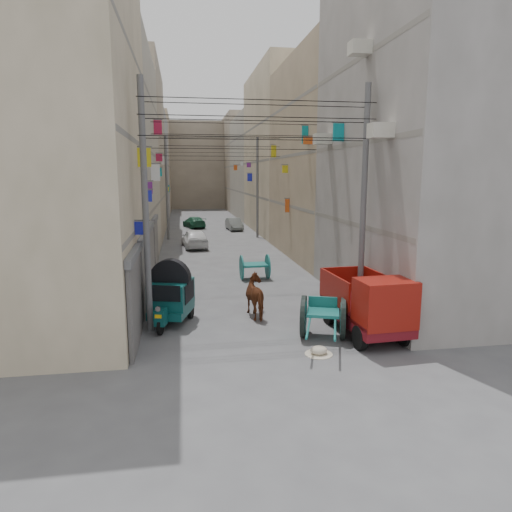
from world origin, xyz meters
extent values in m
plane|color=#4C4D4F|center=(0.00, 0.00, 0.00)|extent=(140.00, 140.00, 0.00)
cube|color=beige|center=(-8.00, 8.00, 6.50)|extent=(8.00, 10.00, 13.00)
cube|color=gray|center=(-4.12, 8.00, 3.20)|extent=(0.25, 9.80, 0.18)
cube|color=gray|center=(-4.12, 8.00, 6.20)|extent=(0.25, 9.80, 0.18)
cube|color=gray|center=(-4.12, 8.00, 9.20)|extent=(0.25, 9.80, 0.18)
cube|color=#A39B8C|center=(-8.00, 19.00, 6.00)|extent=(8.00, 12.00, 12.00)
cube|color=gray|center=(-4.12, 19.00, 3.20)|extent=(0.25, 11.76, 0.18)
cube|color=gray|center=(-4.12, 19.00, 6.20)|extent=(0.25, 11.76, 0.18)
cube|color=gray|center=(-4.12, 19.00, 9.20)|extent=(0.25, 11.76, 0.18)
cube|color=tan|center=(-8.00, 32.00, 7.00)|extent=(8.00, 14.00, 14.00)
cube|color=gray|center=(-4.12, 32.00, 3.20)|extent=(0.25, 13.72, 0.18)
cube|color=gray|center=(-4.12, 32.00, 6.20)|extent=(0.25, 13.72, 0.18)
cube|color=gray|center=(-4.12, 32.00, 9.20)|extent=(0.25, 13.72, 0.18)
cube|color=#9C9692|center=(-8.00, 46.00, 5.90)|extent=(8.00, 14.00, 11.80)
cube|color=gray|center=(-4.12, 46.00, 3.20)|extent=(0.25, 13.72, 0.18)
cube|color=gray|center=(-4.12, 46.00, 6.20)|extent=(0.25, 13.72, 0.18)
cube|color=gray|center=(-4.12, 46.00, 9.20)|extent=(0.25, 13.72, 0.18)
cube|color=tan|center=(-8.00, 59.00, 6.75)|extent=(8.00, 12.00, 13.50)
cube|color=gray|center=(-4.12, 59.00, 3.20)|extent=(0.25, 11.76, 0.18)
cube|color=gray|center=(-4.12, 59.00, 6.20)|extent=(0.25, 11.76, 0.18)
cube|color=gray|center=(-4.12, 59.00, 9.20)|extent=(0.25, 11.76, 0.18)
cube|color=#9C9692|center=(8.00, 8.00, 6.50)|extent=(8.00, 10.00, 13.00)
cube|color=gray|center=(4.12, 8.00, 3.20)|extent=(0.25, 9.80, 0.18)
cube|color=gray|center=(4.12, 8.00, 6.20)|extent=(0.25, 9.80, 0.18)
cube|color=gray|center=(4.12, 8.00, 9.20)|extent=(0.25, 9.80, 0.18)
cube|color=tan|center=(8.00, 19.00, 6.00)|extent=(8.00, 12.00, 12.00)
cube|color=gray|center=(4.12, 19.00, 3.20)|extent=(0.25, 11.76, 0.18)
cube|color=gray|center=(4.12, 19.00, 6.20)|extent=(0.25, 11.76, 0.18)
cube|color=gray|center=(4.12, 19.00, 9.20)|extent=(0.25, 11.76, 0.18)
cube|color=beige|center=(8.00, 32.00, 7.00)|extent=(8.00, 14.00, 14.00)
cube|color=gray|center=(4.12, 32.00, 3.20)|extent=(0.25, 13.72, 0.18)
cube|color=gray|center=(4.12, 32.00, 6.20)|extent=(0.25, 13.72, 0.18)
cube|color=gray|center=(4.12, 32.00, 9.20)|extent=(0.25, 13.72, 0.18)
cube|color=#A39B8C|center=(8.00, 46.00, 5.90)|extent=(8.00, 14.00, 11.80)
cube|color=gray|center=(4.12, 46.00, 3.20)|extent=(0.25, 13.72, 0.18)
cube|color=gray|center=(4.12, 46.00, 6.20)|extent=(0.25, 13.72, 0.18)
cube|color=gray|center=(4.12, 46.00, 9.20)|extent=(0.25, 13.72, 0.18)
cube|color=tan|center=(8.00, 59.00, 6.75)|extent=(8.00, 12.00, 13.50)
cube|color=gray|center=(4.12, 59.00, 3.20)|extent=(0.25, 11.76, 0.18)
cube|color=gray|center=(4.12, 59.00, 6.20)|extent=(0.25, 11.76, 0.18)
cube|color=gray|center=(4.12, 59.00, 9.20)|extent=(0.25, 11.76, 0.18)
cube|color=tan|center=(0.00, 66.00, 6.50)|extent=(22.00, 10.00, 13.00)
cube|color=#48484D|center=(-3.92, 4.80, 1.30)|extent=(0.12, 3.00, 2.60)
cube|color=#58595B|center=(-3.90, 4.80, 2.75)|extent=(0.18, 3.20, 0.25)
cube|color=#48484D|center=(-3.92, 8.50, 1.30)|extent=(0.12, 3.00, 2.60)
cube|color=#58595B|center=(-3.90, 8.50, 2.75)|extent=(0.18, 3.20, 0.25)
cube|color=#48484D|center=(-3.92, 12.20, 1.30)|extent=(0.12, 3.00, 2.60)
cube|color=#58595B|center=(-3.90, 12.20, 2.75)|extent=(0.18, 3.20, 0.25)
cube|color=#48484D|center=(-3.92, 16.00, 1.30)|extent=(0.12, 3.00, 2.60)
cube|color=#58595B|center=(-3.90, 16.00, 2.75)|extent=(0.18, 3.20, 0.25)
cube|color=#722484|center=(3.81, 34.28, 5.98)|extent=(0.38, 0.08, 0.41)
cube|color=#0D8B94|center=(-3.86, 41.61, 3.62)|extent=(0.27, 0.08, 0.71)
cube|color=#1B21BE|center=(-3.78, 6.43, 3.35)|extent=(0.44, 0.08, 0.42)
cube|color=white|center=(-3.77, 15.80, 5.17)|extent=(0.45, 0.08, 0.84)
cube|color=#D85619|center=(3.79, 44.88, 5.91)|extent=(0.41, 0.08, 0.59)
cube|color=#1B21BE|center=(-3.81, 9.76, 4.24)|extent=(0.38, 0.08, 0.44)
cube|color=#1B21BE|center=(3.78, 33.54, 4.85)|extent=(0.43, 0.08, 0.72)
cube|color=white|center=(3.86, 39.62, 6.25)|extent=(0.28, 0.08, 0.44)
cube|color=#AF173D|center=(-3.76, 20.00, 7.85)|extent=(0.48, 0.08, 0.84)
cube|color=gold|center=(-3.85, 38.07, 3.67)|extent=(0.31, 0.08, 0.44)
cube|color=gold|center=(3.82, 19.02, 5.41)|extent=(0.35, 0.08, 0.45)
cube|color=gold|center=(3.83, 22.65, 6.65)|extent=(0.34, 0.08, 0.79)
cube|color=#722484|center=(-3.86, 12.02, 4.50)|extent=(0.28, 0.08, 0.52)
cube|color=white|center=(-3.86, 29.62, 6.26)|extent=(0.28, 0.08, 0.74)
cube|color=#D85619|center=(3.87, 18.51, 3.22)|extent=(0.26, 0.08, 0.80)
cube|color=#0D8B94|center=(3.83, 9.37, 6.69)|extent=(0.34, 0.08, 0.55)
cube|color=gold|center=(-3.76, 8.55, 5.67)|extent=(0.47, 0.08, 0.67)
cube|color=#AF173D|center=(-3.80, 21.15, 6.14)|extent=(0.40, 0.08, 0.47)
cube|color=#0D8B94|center=(-3.84, 21.66, 5.24)|extent=(0.32, 0.08, 0.55)
cube|color=#D85619|center=(3.76, 13.74, 6.73)|extent=(0.47, 0.08, 0.35)
cube|color=#0D8B94|center=(3.84, 14.58, 7.07)|extent=(0.32, 0.08, 0.89)
cube|color=#0D8B94|center=(3.78, 9.29, 6.73)|extent=(0.44, 0.08, 0.69)
cube|color=#D85619|center=(-4.06, 6.00, 3.00)|extent=(0.10, 3.20, 0.80)
cube|color=white|center=(-4.06, 15.00, 3.00)|extent=(0.10, 3.20, 0.80)
cube|color=#167D38|center=(-4.06, 27.00, 3.00)|extent=(0.10, 3.20, 0.80)
cube|color=#0D8B94|center=(-4.06, 39.00, 3.00)|extent=(0.10, 3.20, 0.80)
cube|color=white|center=(4.06, 6.00, 3.00)|extent=(0.10, 3.20, 0.80)
cube|color=gold|center=(4.06, 15.00, 3.00)|extent=(0.10, 3.20, 0.80)
cube|color=#1B21BE|center=(4.06, 27.00, 3.00)|extent=(0.10, 3.20, 0.80)
cube|color=#167D38|center=(4.06, 39.00, 3.00)|extent=(0.10, 3.20, 0.80)
cube|color=beige|center=(3.65, 5.00, 6.40)|extent=(0.70, 0.55, 0.45)
cube|color=beige|center=(3.65, 11.00, 6.60)|extent=(0.70, 0.55, 0.45)
cube|color=beige|center=(3.65, 7.00, 9.30)|extent=(0.70, 0.55, 0.45)
cylinder|color=#58595B|center=(-3.60, 6.00, 4.00)|extent=(0.20, 0.20, 8.00)
cylinder|color=#58595B|center=(3.60, 6.00, 4.00)|extent=(0.20, 0.20, 8.00)
cylinder|color=#58595B|center=(-3.60, 28.00, 4.00)|extent=(0.20, 0.20, 8.00)
cylinder|color=#58595B|center=(3.60, 28.00, 4.00)|extent=(0.20, 0.20, 8.00)
cylinder|color=black|center=(0.00, 5.50, 6.20)|extent=(7.40, 0.02, 0.02)
cylinder|color=black|center=(0.00, 5.50, 6.80)|extent=(7.40, 0.02, 0.02)
cylinder|color=black|center=(0.00, 5.50, 7.30)|extent=(7.40, 0.02, 0.02)
cylinder|color=black|center=(0.00, 6.50, 6.20)|extent=(7.40, 0.02, 0.02)
cylinder|color=black|center=(0.00, 6.50, 6.80)|extent=(7.40, 0.02, 0.02)
cylinder|color=black|center=(0.00, 6.50, 7.30)|extent=(7.40, 0.02, 0.02)
cylinder|color=black|center=(0.00, 12.00, 6.20)|extent=(7.40, 0.02, 0.02)
cylinder|color=black|center=(0.00, 12.00, 6.80)|extent=(7.40, 0.02, 0.02)
cylinder|color=black|center=(0.00, 12.00, 7.30)|extent=(7.40, 0.02, 0.02)
cylinder|color=black|center=(0.00, 20.00, 6.20)|extent=(7.40, 0.02, 0.02)
cylinder|color=black|center=(0.00, 20.00, 6.80)|extent=(7.40, 0.02, 0.02)
cylinder|color=black|center=(0.00, 20.00, 7.30)|extent=(7.40, 0.02, 0.02)
cylinder|color=black|center=(0.00, 28.00, 6.20)|extent=(7.40, 0.02, 0.02)
cylinder|color=black|center=(0.00, 28.00, 6.80)|extent=(7.40, 0.02, 0.02)
cylinder|color=black|center=(0.00, 28.00, 7.30)|extent=(7.40, 0.02, 0.02)
cylinder|color=black|center=(-3.25, 5.56, 0.27)|extent=(0.25, 0.55, 0.54)
cylinder|color=black|center=(-3.28, 7.45, 0.27)|extent=(0.25, 0.55, 0.54)
cylinder|color=black|center=(-2.26, 7.18, 0.27)|extent=(0.25, 0.55, 0.54)
cube|color=#0B4140|center=(-2.92, 6.76, 0.46)|extent=(1.64, 2.07, 0.27)
cube|color=#0B4140|center=(-3.24, 5.61, 0.57)|extent=(0.44, 0.50, 0.53)
cylinder|color=silver|center=(-3.30, 5.39, 0.91)|extent=(0.18, 0.09, 0.17)
cube|color=yellow|center=(-3.30, 5.37, 0.67)|extent=(0.21, 0.08, 0.11)
cube|color=#0B4140|center=(-2.91, 6.81, 1.01)|extent=(1.63, 1.90, 0.91)
cube|color=black|center=(-3.13, 6.00, 1.25)|extent=(1.08, 0.35, 0.53)
cube|color=black|center=(-3.52, 6.97, 1.10)|extent=(0.34, 1.12, 0.62)
cube|color=black|center=(-2.30, 6.64, 1.10)|extent=(0.34, 1.12, 0.62)
cube|color=white|center=(-3.14, 5.97, 0.53)|extent=(1.17, 0.36, 0.06)
cylinder|color=black|center=(1.22, 4.70, 0.66)|extent=(0.57, 1.29, 1.32)
cylinder|color=#16635E|center=(1.22, 4.70, 0.66)|extent=(0.49, 1.02, 1.03)
cylinder|color=#58595B|center=(1.22, 4.70, 0.66)|extent=(0.25, 0.23, 0.17)
cylinder|color=black|center=(2.38, 4.30, 0.66)|extent=(0.57, 1.29, 1.32)
cylinder|color=#16635E|center=(2.38, 4.30, 0.66)|extent=(0.49, 1.02, 1.03)
cylinder|color=#58595B|center=(2.38, 4.30, 0.66)|extent=(0.25, 0.23, 0.17)
cylinder|color=#58595B|center=(1.80, 4.50, 0.66)|extent=(1.22, 0.49, 0.08)
cube|color=#16635E|center=(1.80, 4.50, 0.83)|extent=(1.27, 1.30, 0.09)
cube|color=#16635E|center=(1.95, 4.94, 1.03)|extent=(0.96, 0.40, 0.33)
cylinder|color=#16635E|center=(1.06, 3.51, 0.75)|extent=(0.77, 2.06, 0.07)
cylinder|color=#16635E|center=(1.77, 3.27, 0.75)|extent=(0.77, 2.06, 0.07)
cylinder|color=black|center=(2.56, 3.33, 0.37)|extent=(0.24, 0.74, 0.73)
cylinder|color=black|center=(2.41, 5.76, 0.37)|extent=(0.24, 0.74, 0.73)
cylinder|color=black|center=(3.99, 3.42, 0.37)|extent=(0.24, 0.74, 0.73)
cylinder|color=black|center=(3.84, 5.85, 0.37)|extent=(0.24, 0.74, 0.73)
cube|color=#5E0D15|center=(3.20, 4.59, 0.61)|extent=(1.82, 3.74, 0.39)
cube|color=maroon|center=(3.28, 3.32, 1.38)|extent=(1.67, 1.26, 1.38)
cube|color=black|center=(3.31, 2.80, 1.49)|extent=(1.44, 0.15, 0.61)
cube|color=#5E0D15|center=(3.16, 5.20, 0.91)|extent=(1.80, 2.53, 0.13)
cube|color=maroon|center=(2.36, 5.15, 1.38)|extent=(0.21, 2.43, 0.94)
cube|color=maroon|center=(3.97, 5.25, 1.38)|extent=(0.21, 2.43, 0.94)
cube|color=maroon|center=(3.09, 6.39, 1.38)|extent=(1.66, 0.17, 0.94)
cylinder|color=#16635E|center=(0.33, 12.95, 0.61)|extent=(0.09, 1.21, 1.21)
cylinder|color=#16635E|center=(1.63, 12.98, 0.61)|extent=(0.09, 1.21, 1.21)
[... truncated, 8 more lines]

